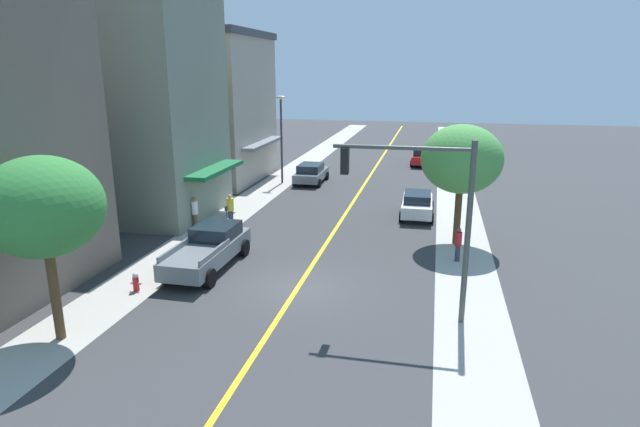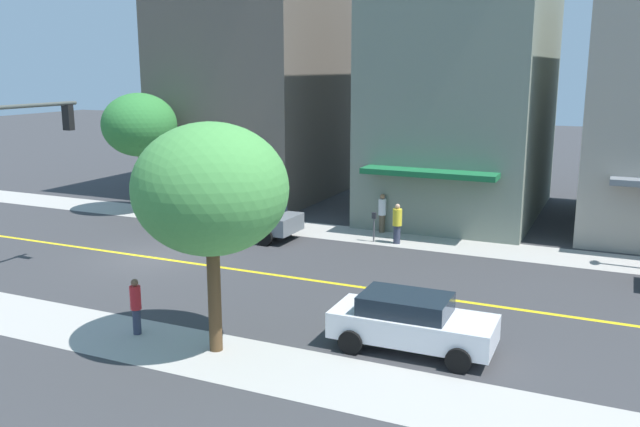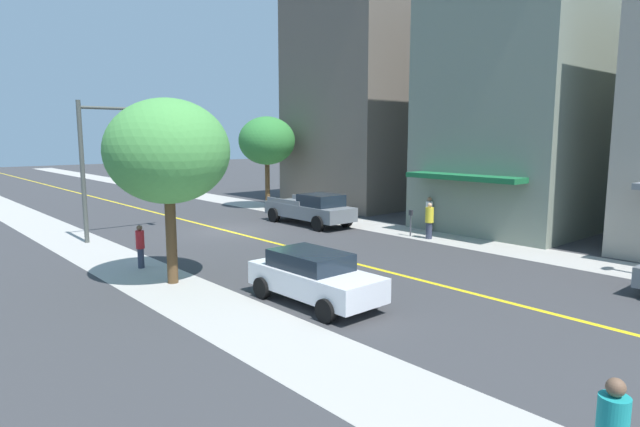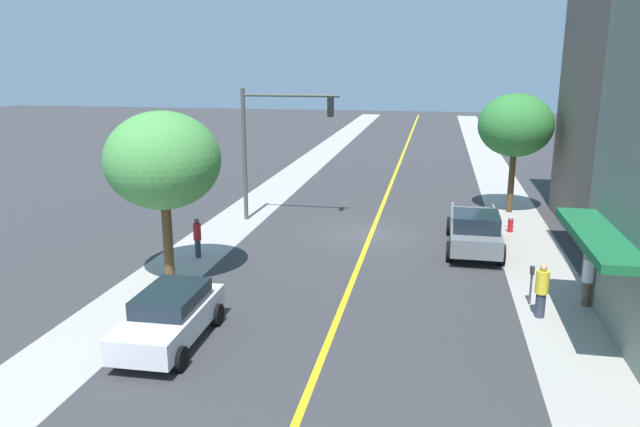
{
  "view_description": "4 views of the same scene",
  "coord_description": "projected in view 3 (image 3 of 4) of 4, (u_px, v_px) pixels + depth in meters",
  "views": [
    {
      "loc": [
        5.1,
        -19.11,
        8.57
      ],
      "look_at": [
        -0.04,
        4.41,
        1.92
      ],
      "focal_mm": 29.65,
      "sensor_mm": 36.0,
      "label": 1
    },
    {
      "loc": [
        20.34,
        16.47,
        7.29
      ],
      "look_at": [
        0.38,
        7.39,
        2.51
      ],
      "focal_mm": 37.84,
      "sensor_mm": 36.0,
      "label": 2
    },
    {
      "loc": [
        13.89,
        23.04,
        4.81
      ],
      "look_at": [
        0.39,
        7.6,
        1.78
      ],
      "focal_mm": 29.74,
      "sensor_mm": 36.0,
      "label": 3
    },
    {
      "loc": [
        -2.71,
        26.24,
        7.6
      ],
      "look_at": [
        1.43,
        4.68,
        2.08
      ],
      "focal_mm": 34.21,
      "sensor_mm": 36.0,
      "label": 4
    }
  ],
  "objects": [
    {
      "name": "ground_plane",
      "position": [
        227.0,
        231.0,
        26.9
      ],
      "size": [
        140.0,
        140.0,
        0.0
      ],
      "primitive_type": "plane",
      "color": "#38383A"
    },
    {
      "name": "sidewalk_left",
      "position": [
        326.0,
        217.0,
        31.29
      ],
      "size": [
        2.62,
        126.0,
        0.01
      ],
      "primitive_type": "cube",
      "color": "#ADA8A0",
      "rests_on": "ground"
    },
    {
      "name": "sidewalk_right",
      "position": [
        90.0,
        249.0,
        22.52
      ],
      "size": [
        2.62,
        126.0,
        0.01
      ],
      "primitive_type": "cube",
      "color": "#ADA8A0",
      "rests_on": "ground"
    },
    {
      "name": "road_centerline_stripe",
      "position": [
        227.0,
        231.0,
        26.9
      ],
      "size": [
        0.2,
        126.0,
        0.0
      ],
      "primitive_type": "cube",
      "color": "yellow",
      "rests_on": "ground"
    },
    {
      "name": "pale_office_building",
      "position": [
        372.0,
        98.0,
        36.9
      ],
      "size": [
        10.12,
        8.85,
        14.77
      ],
      "rotation": [
        0.0,
        0.0,
        -1.57
      ],
      "color": "#665B51",
      "rests_on": "ground"
    },
    {
      "name": "corner_shop_building",
      "position": [
        536.0,
        96.0,
        28.11
      ],
      "size": [
        13.08,
        7.92,
        13.7
      ],
      "rotation": [
        0.0,
        0.0,
        -1.57
      ],
      "color": "gray",
      "rests_on": "ground"
    },
    {
      "name": "street_tree_left_near",
      "position": [
        168.0,
        152.0,
        16.81
      ],
      "size": [
        3.93,
        3.93,
        5.98
      ],
      "color": "brown",
      "rests_on": "ground"
    },
    {
      "name": "street_tree_right_corner",
      "position": [
        267.0,
        141.0,
        34.73
      ],
      "size": [
        3.7,
        3.7,
        6.04
      ],
      "color": "brown",
      "rests_on": "ground"
    },
    {
      "name": "fire_hydrant",
      "position": [
        301.0,
        209.0,
        32.13
      ],
      "size": [
        0.44,
        0.24,
        0.76
      ],
      "color": "red",
      "rests_on": "ground"
    },
    {
      "name": "parking_meter",
      "position": [
        411.0,
        219.0,
        25.36
      ],
      "size": [
        0.12,
        0.18,
        1.28
      ],
      "color": "#4C4C51",
      "rests_on": "ground"
    },
    {
      "name": "traffic_light_mast",
      "position": [
        113.0,
        147.0,
        24.29
      ],
      "size": [
        4.69,
        0.32,
        6.35
      ],
      "rotation": [
        0.0,
        0.0,
        3.14
      ],
      "color": "#474C47",
      "rests_on": "ground"
    },
    {
      "name": "white_sedan_right_curb",
      "position": [
        314.0,
        276.0,
        15.25
      ],
      "size": [
        2.0,
        4.27,
        1.49
      ],
      "rotation": [
        0.0,
        0.0,
        1.59
      ],
      "color": "silver",
      "rests_on": "ground"
    },
    {
      "name": "grey_pickup_truck",
      "position": [
        311.0,
        209.0,
        28.61
      ],
      "size": [
        2.28,
        5.68,
        1.74
      ],
      "rotation": [
        0.0,
        0.0,
        1.56
      ],
      "color": "slate",
      "rests_on": "ground"
    },
    {
      "name": "pedestrian_white_shirt",
      "position": [
        429.0,
        213.0,
        26.66
      ],
      "size": [
        0.35,
        0.35,
        1.76
      ],
      "rotation": [
        0.0,
        0.0,
        2.81
      ],
      "color": "brown",
      "rests_on": "ground"
    },
    {
      "name": "pedestrian_red_shirt",
      "position": [
        140.0,
        245.0,
        19.26
      ],
      "size": [
        0.3,
        0.3,
        1.6
      ],
      "rotation": [
        0.0,
        0.0,
        2.91
      ],
      "color": "#33384C",
      "rests_on": "ground"
    },
    {
      "name": "pedestrian_yellow_shirt",
      "position": [
        429.0,
        220.0,
        24.73
      ],
      "size": [
        0.39,
        0.39,
        1.7
      ],
      "rotation": [
        0.0,
        0.0,
        0.87
      ],
      "color": "#33384C",
      "rests_on": "ground"
    }
  ]
}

